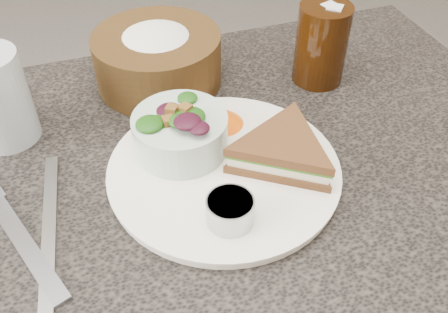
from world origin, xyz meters
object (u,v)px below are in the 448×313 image
at_px(salad_bowl, 180,128).
at_px(dressing_ramekin, 230,211).
at_px(bread_basket, 157,51).
at_px(cola_glass, 322,41).
at_px(dinner_plate, 224,170).
at_px(sandwich, 283,151).

relative_size(salad_bowl, dressing_ramekin, 2.23).
height_order(dressing_ramekin, bread_basket, bread_basket).
bearing_deg(cola_glass, bread_basket, 163.27).
height_order(salad_bowl, bread_basket, bread_basket).
height_order(dinner_plate, cola_glass, cola_glass).
distance_m(salad_bowl, dressing_ramekin, 0.14).
bearing_deg(sandwich, bread_basket, 146.62).
relative_size(sandwich, salad_bowl, 1.26).
bearing_deg(bread_basket, dressing_ramekin, -88.56).
distance_m(dinner_plate, dressing_ramekin, 0.09).
bearing_deg(dinner_plate, bread_basket, 97.27).
xyz_separation_m(dinner_plate, dressing_ramekin, (-0.02, -0.08, 0.02)).
bearing_deg(dressing_ramekin, bread_basket, 91.44).
bearing_deg(dressing_ramekin, salad_bowl, 98.41).
bearing_deg(bread_basket, dinner_plate, -82.73).
relative_size(salad_bowl, cola_glass, 0.90).
xyz_separation_m(salad_bowl, dressing_ramekin, (0.02, -0.13, -0.02)).
relative_size(dinner_plate, sandwich, 1.88).
relative_size(dressing_ramekin, bread_basket, 0.28).
xyz_separation_m(sandwich, dressing_ramekin, (-0.09, -0.07, -0.00)).
xyz_separation_m(dinner_plate, bread_basket, (-0.03, 0.23, 0.05)).
xyz_separation_m(dressing_ramekin, bread_basket, (-0.01, 0.31, 0.03)).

